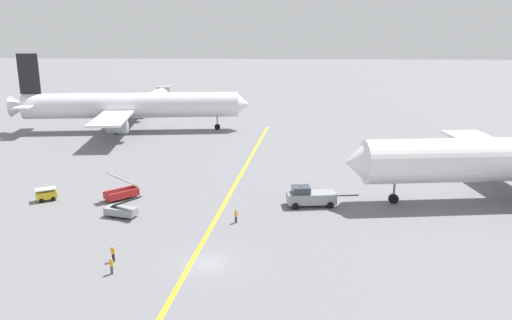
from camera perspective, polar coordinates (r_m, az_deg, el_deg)
ground_plane at (r=53.25m, az=-5.51°, el=-11.37°), size 600.00×600.00×0.00m
taxiway_stripe at (r=62.37m, az=-4.90°, el=-7.26°), size 10.63×119.61×0.01m
airliner_at_gate_left at (r=117.96m, az=-13.85°, el=5.89°), size 52.73×40.44×17.25m
pushback_tug at (r=68.47m, az=6.03°, el=-4.07°), size 9.74×3.56×3.04m
gse_belt_loader_portside at (r=66.66m, az=-14.80°, el=-5.47°), size 5.07×2.79×3.02m
gse_stair_truck_yellow at (r=73.21m, az=-14.77°, el=-3.44°), size 4.64×4.55×4.06m
gse_baggage_cart_trailing at (r=75.90m, az=-22.37°, el=-3.57°), size 3.15×2.76×1.71m
ground_crew_wing_walker_right at (r=54.91m, az=-15.66°, el=-10.00°), size 0.48×0.36×1.73m
ground_crew_marshaller_foreground at (r=52.46m, az=-15.83°, el=-11.28°), size 0.36×0.36×1.67m
ground_crew_ramp_agent_by_cones at (r=62.62m, az=-2.25°, el=-6.27°), size 0.49×0.36×1.66m
jet_bridge at (r=144.15m, az=-11.03°, el=7.03°), size 4.73×19.77×5.91m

